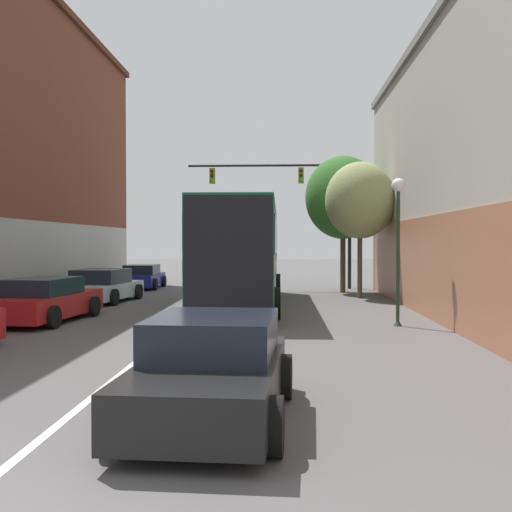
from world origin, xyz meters
The scene contains 10 objects.
lane_center_line centered at (0.00, 15.49, 0.00)m, with size 0.14×42.99×0.01m.
bus centered at (1.41, 18.44, 2.08)m, with size 2.87×12.54×3.72m.
hatchback_foreground centered at (1.97, 4.15, 0.66)m, with size 2.21×4.04×1.38m.
parked_car_left_near centered at (-4.15, 13.72, 0.64)m, with size 2.29×4.58×1.32m.
parked_car_left_mid centered at (-4.30, 26.62, 0.59)m, with size 1.98×3.89×1.23m.
parked_car_left_distant centered at (-4.25, 19.67, 0.63)m, with size 2.51×4.35×1.31m.
traffic_signal_gantry centered at (3.85, 26.98, 4.81)m, with size 8.38×0.36×6.62m.
street_lamp centered at (6.17, 13.31, 2.81)m, with size 0.39×0.39×4.19m.
street_tree_near centered at (6.18, 21.79, 4.14)m, with size 2.96×2.66×5.78m.
street_tree_far centered at (5.74, 24.59, 4.48)m, with size 3.55×3.20×6.44m.
Camera 1 is at (2.92, -3.77, 2.38)m, focal length 42.00 mm.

